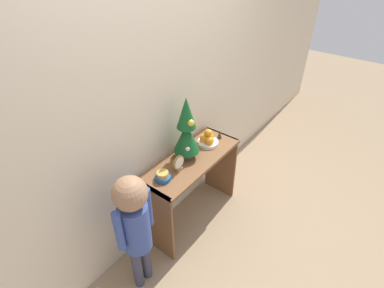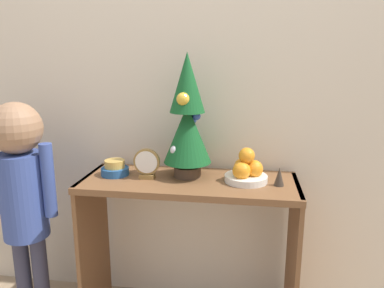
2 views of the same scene
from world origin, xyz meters
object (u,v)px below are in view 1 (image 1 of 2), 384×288
(figurine, at_px, (220,134))
(child_figure, at_px, (134,221))
(fruit_bowl, at_px, (208,139))
(mini_tree, at_px, (186,130))
(singing_bowl, at_px, (163,176))
(desk_clock, at_px, (179,163))

(figurine, relative_size, child_figure, 0.07)
(fruit_bowl, xyz_separation_m, child_figure, (-1.05, -0.11, -0.08))
(mini_tree, xyz_separation_m, singing_bowl, (-0.35, -0.03, -0.25))
(figurine, bearing_deg, mini_tree, 171.03)
(desk_clock, xyz_separation_m, figurine, (0.61, -0.01, -0.03))
(fruit_bowl, distance_m, desk_clock, 0.46)
(mini_tree, distance_m, child_figure, 0.84)
(fruit_bowl, height_order, desk_clock, fruit_bowl)
(figurine, bearing_deg, singing_bowl, 177.38)
(fruit_bowl, distance_m, figurine, 0.15)
(mini_tree, distance_m, figurine, 0.49)
(mini_tree, xyz_separation_m, figurine, (0.42, -0.07, -0.24))
(fruit_bowl, height_order, singing_bowl, fruit_bowl)
(singing_bowl, bearing_deg, desk_clock, -9.37)
(figurine, bearing_deg, fruit_bowl, 166.68)
(fruit_bowl, bearing_deg, desk_clock, -176.69)
(mini_tree, xyz_separation_m, fruit_bowl, (0.28, -0.03, -0.23))
(figurine, bearing_deg, child_figure, -176.41)
(desk_clock, height_order, figurine, desk_clock)
(mini_tree, distance_m, fruit_bowl, 0.36)
(mini_tree, bearing_deg, desk_clock, -162.18)
(mini_tree, relative_size, desk_clock, 4.04)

